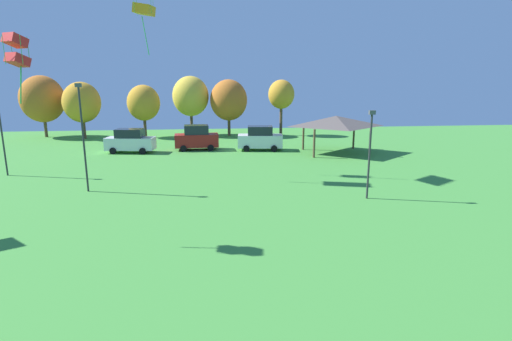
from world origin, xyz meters
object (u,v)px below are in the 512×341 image
Objects in this scene: kite_flying_0 at (16,51)px; treeline_tree_5 at (281,95)px; parked_car_third_from_left at (260,138)px; treeline_tree_3 at (191,96)px; light_post_0 at (1,126)px; treeline_tree_4 at (229,100)px; treeline_tree_0 at (42,99)px; treeline_tree_2 at (144,103)px; light_post_2 at (370,149)px; parked_car_leftmost at (130,141)px; parked_car_second_from_left at (197,138)px; park_pavilion at (336,121)px; kite_flying_5 at (143,0)px; light_post_1 at (83,132)px; treeline_tree_1 at (82,102)px.

treeline_tree_5 is (16.81, 32.38, -2.96)m from kite_flying_0.
treeline_tree_5 is (4.04, 10.84, 3.95)m from parked_car_third_from_left.
light_post_0 is at bearing -121.45° from treeline_tree_3.
light_post_0 is at bearing -131.22° from treeline_tree_4.
treeline_tree_0 is 1.18× the size of treeline_tree_2.
parked_car_third_from_left is at bearing 103.76° from light_post_2.
parked_car_leftmost is 6.43m from parked_car_second_from_left.
treeline_tree_5 is (-3.01, 13.17, 2.07)m from park_pavilion.
kite_flying_5 is 13.90m from light_post_0.
kite_flying_0 is 25.98m from parked_car_third_from_left.
parked_car_second_from_left is 0.68× the size of light_post_0.
park_pavilion is 0.91× the size of treeline_tree_0.
park_pavilion is at bearing 30.36° from light_post_1.
light_post_2 is 0.75× the size of treeline_tree_4.
parked_car_third_from_left is 18.09m from light_post_2.
treeline_tree_3 reaches higher than light_post_1.
park_pavilion is 20.44m from treeline_tree_3.
light_post_0 is 8.94m from light_post_1.
treeline_tree_4 is (17.54, 0.62, 0.14)m from treeline_tree_1.
light_post_1 is 27.17m from treeline_tree_4.
kite_flying_0 reaches higher than parked_car_third_from_left.
park_pavilion is at bearing -33.38° from treeline_tree_2.
parked_car_leftmost is 14.24m from light_post_1.
kite_flying_0 reaches higher than treeline_tree_4.
treeline_tree_0 is (-12.53, 34.11, -3.44)m from kite_flying_0.
treeline_tree_3 reaches higher than treeline_tree_1.
kite_flying_0 is at bearing -77.12° from treeline_tree_1.
parked_car_leftmost is 0.71× the size of treeline_tree_1.
kite_flying_0 reaches higher than light_post_1.
parked_car_second_from_left is 0.84× the size of light_post_2.
parked_car_third_from_left is 19.12m from light_post_1.
parked_car_leftmost is 13.27m from treeline_tree_1.
treeline_tree_2 is at bearing 90.38° from light_post_1.
kite_flying_0 is 0.42× the size of treeline_tree_1.
treeline_tree_4 is at bearing -10.39° from treeline_tree_3.
parked_car_second_from_left is 6.43m from parked_car_third_from_left.
light_post_2 is (24.34, -8.74, -0.65)m from light_post_0.
park_pavilion is (19.78, -2.37, 1.93)m from parked_car_leftmost.
treeline_tree_4 reaches higher than treeline_tree_2.
kite_flying_5 reaches higher than light_post_2.
treeline_tree_5 is (11.37, -1.23, 0.20)m from treeline_tree_3.
light_post_1 is (-19.85, -11.63, 0.70)m from park_pavilion.
light_post_0 is 0.87× the size of treeline_tree_3.
treeline_tree_3 is at bearing 6.63° from treeline_tree_1.
treeline_tree_0 reaches higher than treeline_tree_5.
treeline_tree_3 reaches higher than treeline_tree_4.
treeline_tree_5 reaches higher than light_post_1.
parked_car_second_from_left is at bearing -31.57° from treeline_tree_0.
park_pavilion is at bearing -77.12° from treeline_tree_5.
kite_flying_5 is at bearing 72.36° from kite_flying_0.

